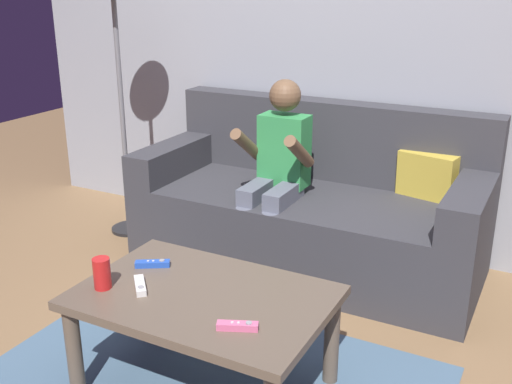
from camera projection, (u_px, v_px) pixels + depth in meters
The scene contains 8 objects.
wall_back at pixel (356, 31), 3.35m from camera, with size 4.47×0.05×2.50m, color #999EA8.
couch at pixel (312, 211), 3.37m from camera, with size 1.87×0.80×0.87m.
person_seated_on_couch at pixel (276, 168), 3.18m from camera, with size 0.36×0.44×1.04m.
coffee_table at pixel (204, 308), 2.29m from camera, with size 0.94×0.63×0.42m.
game_remote_white_near_edge at pixel (140, 286), 2.30m from camera, with size 0.12×0.13×0.03m.
game_remote_blue_center at pixel (153, 264), 2.47m from camera, with size 0.14×0.10×0.03m.
game_remote_pink_far_corner at pixel (238, 326), 2.03m from camera, with size 0.14×0.09×0.03m.
soda_can at pixel (102, 273), 2.29m from camera, with size 0.07×0.07×0.12m, color red.
Camera 1 is at (1.11, -1.70, 1.53)m, focal length 42.60 mm.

